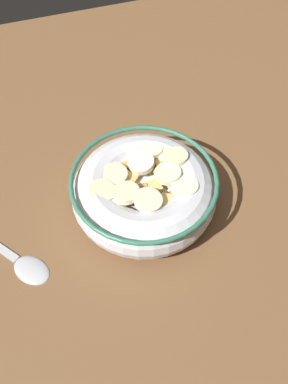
% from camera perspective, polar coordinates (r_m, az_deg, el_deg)
% --- Properties ---
extents(ground_plane, '(0.97, 0.97, 0.02)m').
position_cam_1_polar(ground_plane, '(0.58, -0.00, -2.36)').
color(ground_plane, brown).
extents(cereal_bowl, '(0.18, 0.18, 0.06)m').
position_cam_1_polar(cereal_bowl, '(0.54, 0.01, 0.15)').
color(cereal_bowl, silver).
rests_on(cereal_bowl, ground_plane).
extents(spoon, '(0.13, 0.11, 0.01)m').
position_cam_1_polar(spoon, '(0.54, -15.91, -8.98)').
color(spoon, '#B7B7BC').
rests_on(spoon, ground_plane).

